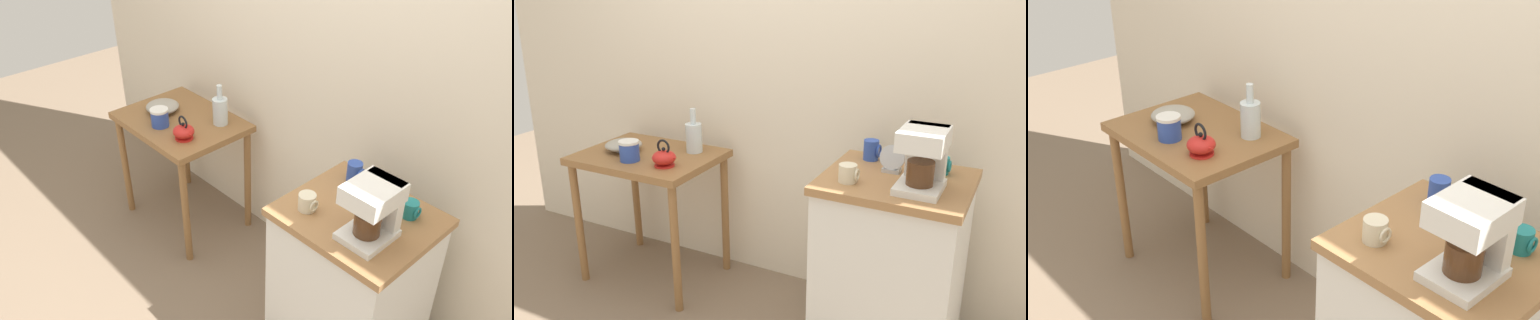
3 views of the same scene
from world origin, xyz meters
TOP-DOWN VIEW (x-y plane):
  - ground_plane at (0.00, 0.00)m, footprint 8.00×8.00m
  - back_wall at (0.10, 0.46)m, footprint 4.40×0.10m
  - wooden_table at (-0.75, 0.06)m, footprint 0.76×0.57m
  - kitchen_counter at (0.68, -0.01)m, footprint 0.63×0.57m
  - bowl_stoneware at (-0.91, 0.04)m, footprint 0.21×0.21m
  - teakettle at (-0.54, -0.06)m, footprint 0.15×0.12m
  - glass_carafe_vase at (-0.54, 0.21)m, footprint 0.09×0.09m
  - canister_enamel at (-0.76, -0.08)m, footprint 0.11×0.11m
  - coffee_maker at (0.79, -0.09)m, footprint 0.18×0.22m
  - mug_small_cream at (0.50, -0.15)m, footprint 0.09×0.08m
  - mug_dark_teal at (0.83, 0.14)m, footprint 0.08×0.07m
  - mug_blue at (0.50, 0.17)m, footprint 0.08×0.07m
  - table_clock at (0.63, 0.05)m, footprint 0.11×0.06m

SIDE VIEW (x-z plane):
  - ground_plane at x=0.00m, z-range 0.00..0.00m
  - kitchen_counter at x=0.68m, z-range 0.00..0.90m
  - wooden_table at x=-0.75m, z-range 0.27..1.04m
  - bowl_stoneware at x=-0.91m, z-range 0.77..0.84m
  - teakettle at x=-0.54m, z-range 0.74..0.89m
  - canister_enamel at x=-0.76m, z-range 0.77..0.88m
  - glass_carafe_vase at x=-0.54m, z-range 0.73..0.99m
  - mug_dark_teal at x=0.83m, z-range 0.90..0.97m
  - mug_small_cream at x=0.50m, z-range 0.90..0.98m
  - mug_blue at x=0.50m, z-range 0.90..0.99m
  - table_clock at x=0.63m, z-range 0.89..1.02m
  - coffee_maker at x=0.79m, z-range 0.91..1.17m
  - back_wall at x=0.10m, z-range 0.00..2.80m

